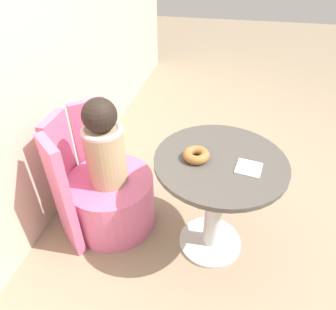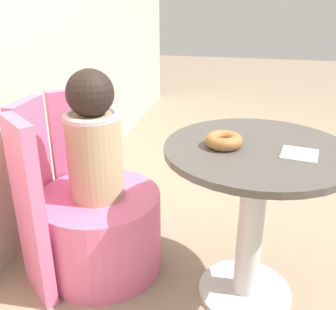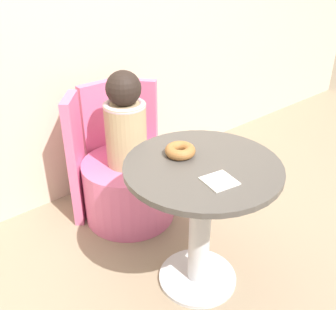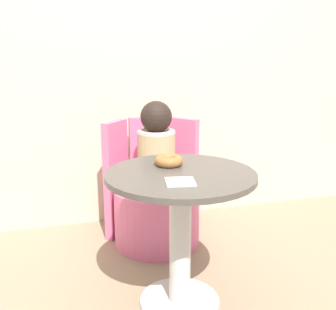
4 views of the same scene
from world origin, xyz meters
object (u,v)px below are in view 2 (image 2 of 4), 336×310
Objects in this scene: child_figure at (94,139)px; round_table at (254,195)px; tub_chair at (101,231)px; donut at (224,140)px.

round_table is at bearing -94.21° from child_figure.
donut is at bearing -97.37° from tub_chair.
round_table is 0.69m from tub_chair.
child_figure is (-0.00, 0.00, 0.43)m from tub_chair.
child_figure is (0.05, 0.63, 0.15)m from round_table.
child_figure is 0.52m from donut.
round_table is at bearing -94.21° from tub_chair.
round_table is 0.65m from child_figure.
round_table is 1.26× the size of child_figure.
donut is (-0.07, -0.51, 0.49)m from tub_chair.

